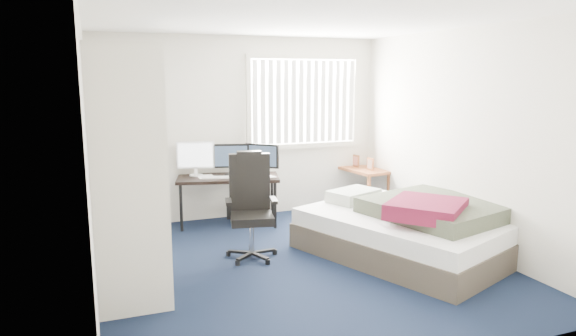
# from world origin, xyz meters

# --- Properties ---
(ground) EXTENTS (4.20, 4.20, 0.00)m
(ground) POSITION_xyz_m (0.00, 0.00, 0.00)
(ground) COLOR black
(ground) RESTS_ON ground
(room_shell) EXTENTS (4.20, 4.20, 4.20)m
(room_shell) POSITION_xyz_m (0.00, 0.00, 1.51)
(room_shell) COLOR silver
(room_shell) RESTS_ON ground
(window_assembly) EXTENTS (1.72, 0.09, 1.32)m
(window_assembly) POSITION_xyz_m (0.90, 2.04, 1.60)
(window_assembly) COLOR white
(window_assembly) RESTS_ON ground
(closet) EXTENTS (0.64, 1.84, 2.22)m
(closet) POSITION_xyz_m (-1.67, 0.27, 1.35)
(closet) COLOR beige
(closet) RESTS_ON ground
(desk) EXTENTS (1.44, 0.93, 1.11)m
(desk) POSITION_xyz_m (-0.31, 1.75, 0.70)
(desk) COLOR black
(desk) RESTS_ON ground
(office_chair) EXTENTS (0.64, 0.64, 1.15)m
(office_chair) POSITION_xyz_m (-0.39, 0.45, 0.44)
(office_chair) COLOR black
(office_chair) RESTS_ON ground
(footstool) EXTENTS (0.29, 0.24, 0.22)m
(footstool) POSITION_xyz_m (-0.11, 1.85, 0.17)
(footstool) COLOR white
(footstool) RESTS_ON ground
(nightstand) EXTENTS (0.58, 0.95, 0.79)m
(nightstand) POSITION_xyz_m (1.75, 1.85, 0.54)
(nightstand) COLOR brown
(nightstand) RESTS_ON ground
(bed) EXTENTS (2.28, 2.58, 0.70)m
(bed) POSITION_xyz_m (1.28, -0.14, 0.29)
(bed) COLOR #433A30
(bed) RESTS_ON ground
(pine_box) EXTENTS (0.50, 0.44, 0.32)m
(pine_box) POSITION_xyz_m (-1.65, 0.11, 0.16)
(pine_box) COLOR tan
(pine_box) RESTS_ON ground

